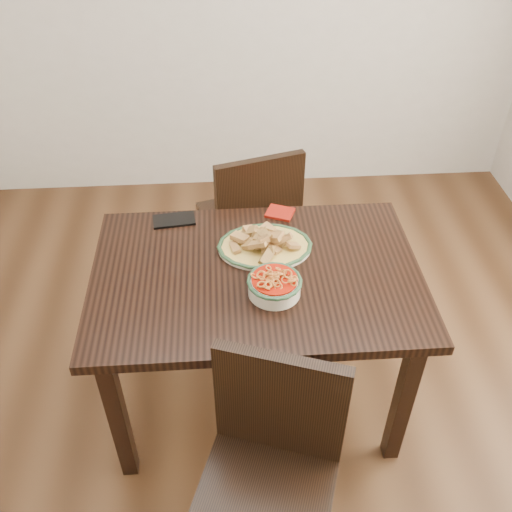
{
  "coord_description": "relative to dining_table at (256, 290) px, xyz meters",
  "views": [
    {
      "loc": [
        -0.16,
        -1.64,
        2.16
      ],
      "look_at": [
        -0.05,
        -0.03,
        0.81
      ],
      "focal_mm": 40.0,
      "sensor_mm": 36.0,
      "label": 1
    }
  ],
  "objects": [
    {
      "name": "fish_plate",
      "position": [
        0.04,
        0.13,
        0.14
      ],
      "size": [
        0.36,
        0.28,
        0.11
      ],
      "color": "beige",
      "rests_on": "dining_table"
    },
    {
      "name": "smartphone",
      "position": [
        -0.32,
        0.34,
        0.1
      ],
      "size": [
        0.18,
        0.11,
        0.01
      ],
      "primitive_type": "cube",
      "rotation": [
        0.0,
        0.0,
        0.12
      ],
      "color": "black",
      "rests_on": "dining_table"
    },
    {
      "name": "dining_table",
      "position": [
        0.0,
        0.0,
        0.0
      ],
      "size": [
        1.23,
        0.82,
        0.75
      ],
      "color": "black",
      "rests_on": "ground"
    },
    {
      "name": "chair_near",
      "position": [
        0.0,
        -0.63,
        -0.16
      ],
      "size": [
        0.53,
        0.53,
        0.89
      ],
      "rotation": [
        0.0,
        0.0,
        -0.33
      ],
      "color": "black",
      "rests_on": "ground"
    },
    {
      "name": "noodle_bowl",
      "position": [
        0.06,
        -0.12,
        0.14
      ],
      "size": [
        0.2,
        0.2,
        0.08
      ],
      "color": "beige",
      "rests_on": "dining_table"
    },
    {
      "name": "napkin",
      "position": [
        0.12,
        0.36,
        0.1
      ],
      "size": [
        0.14,
        0.13,
        0.01
      ],
      "primitive_type": "cube",
      "rotation": [
        0.0,
        0.0,
        -0.39
      ],
      "color": "maroon",
      "rests_on": "dining_table"
    },
    {
      "name": "floor",
      "position": [
        0.05,
        0.05,
        -0.65
      ],
      "size": [
        3.5,
        3.5,
        0.0
      ],
      "primitive_type": "plane",
      "color": "#392212",
      "rests_on": "ground"
    },
    {
      "name": "chair_far",
      "position": [
        0.03,
        0.68,
        -0.16
      ],
      "size": [
        0.52,
        0.52,
        0.89
      ],
      "rotation": [
        0.0,
        0.0,
        3.42
      ],
      "color": "black",
      "rests_on": "ground"
    }
  ]
}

